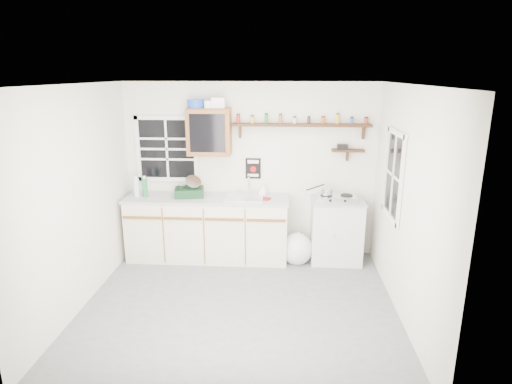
# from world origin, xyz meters

# --- Properties ---
(room) EXTENTS (3.64, 3.24, 2.54)m
(room) POSITION_xyz_m (0.00, 0.00, 1.25)
(room) COLOR #5A595C
(room) RESTS_ON ground
(main_cabinet) EXTENTS (2.31, 0.63, 0.92)m
(main_cabinet) POSITION_xyz_m (-0.58, 1.30, 0.46)
(main_cabinet) COLOR beige
(main_cabinet) RESTS_ON floor
(right_cabinet) EXTENTS (0.73, 0.57, 0.91)m
(right_cabinet) POSITION_xyz_m (1.25, 1.32, 0.46)
(right_cabinet) COLOR silver
(right_cabinet) RESTS_ON floor
(sink) EXTENTS (0.52, 0.44, 0.29)m
(sink) POSITION_xyz_m (-0.05, 1.30, 0.93)
(sink) COLOR silver
(sink) RESTS_ON main_cabinet
(upper_cabinet) EXTENTS (0.60, 0.32, 0.65)m
(upper_cabinet) POSITION_xyz_m (-0.55, 1.44, 1.82)
(upper_cabinet) COLOR brown
(upper_cabinet) RESTS_ON wall_back
(upper_cabinet_clutter) EXTENTS (0.52, 0.24, 0.14)m
(upper_cabinet_clutter) POSITION_xyz_m (-0.60, 1.44, 2.21)
(upper_cabinet_clutter) COLOR #1B43B4
(upper_cabinet_clutter) RESTS_ON upper_cabinet
(spice_shelf) EXTENTS (1.91, 0.18, 0.35)m
(spice_shelf) POSITION_xyz_m (0.72, 1.51, 1.93)
(spice_shelf) COLOR black
(spice_shelf) RESTS_ON wall_back
(secondary_shelf) EXTENTS (0.45, 0.16, 0.24)m
(secondary_shelf) POSITION_xyz_m (1.36, 1.52, 1.58)
(secondary_shelf) COLOR black
(secondary_shelf) RESTS_ON wall_back
(warning_sign) EXTENTS (0.22, 0.02, 0.30)m
(warning_sign) POSITION_xyz_m (0.05, 1.59, 1.28)
(warning_sign) COLOR black
(warning_sign) RESTS_ON wall_back
(window_back) EXTENTS (0.93, 0.03, 0.98)m
(window_back) POSITION_xyz_m (-1.20, 1.59, 1.55)
(window_back) COLOR black
(window_back) RESTS_ON wall_back
(window_right) EXTENTS (0.03, 0.78, 1.08)m
(window_right) POSITION_xyz_m (1.79, 0.55, 1.45)
(window_right) COLOR black
(window_right) RESTS_ON wall_back
(water_bottles) EXTENTS (0.20, 0.09, 0.30)m
(water_bottles) POSITION_xyz_m (-1.52, 1.27, 1.06)
(water_bottles) COLOR silver
(water_bottles) RESTS_ON main_cabinet
(dish_rack) EXTENTS (0.45, 0.37, 0.30)m
(dish_rack) POSITION_xyz_m (-0.82, 1.32, 1.02)
(dish_rack) COLOR black
(dish_rack) RESTS_ON main_cabinet
(soap_bottle) EXTENTS (0.10, 0.10, 0.18)m
(soap_bottle) POSITION_xyz_m (0.21, 1.45, 1.01)
(soap_bottle) COLOR silver
(soap_bottle) RESTS_ON main_cabinet
(rag) EXTENTS (0.17, 0.16, 0.02)m
(rag) POSITION_xyz_m (0.24, 1.24, 0.93)
(rag) COLOR maroon
(rag) RESTS_ON main_cabinet
(hotplate) EXTENTS (0.57, 0.33, 0.08)m
(hotplate) POSITION_xyz_m (1.23, 1.31, 0.95)
(hotplate) COLOR silver
(hotplate) RESTS_ON right_cabinet
(saucepan) EXTENTS (0.36, 0.26, 0.17)m
(saucepan) POSITION_xyz_m (1.08, 1.31, 1.03)
(saucepan) COLOR silver
(saucepan) RESTS_ON hotplate
(trash_bag) EXTENTS (0.43, 0.39, 0.50)m
(trash_bag) POSITION_xyz_m (0.70, 1.20, 0.21)
(trash_bag) COLOR silver
(trash_bag) RESTS_ON floor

